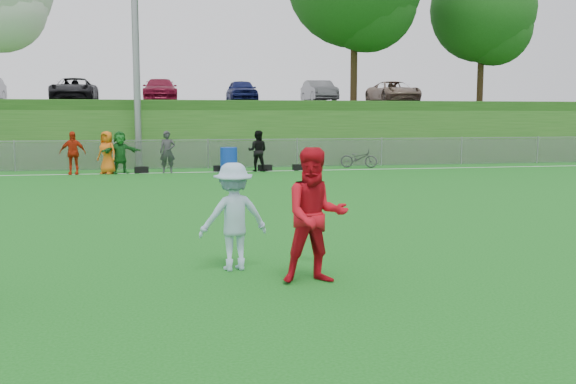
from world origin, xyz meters
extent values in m
plane|color=#145F14|center=(0.00, 0.00, 0.00)|extent=(120.00, 120.00, 0.00)
cube|color=white|center=(0.00, 18.00, 0.01)|extent=(60.00, 0.10, 0.01)
cube|color=gray|center=(0.00, 20.00, 0.60)|extent=(58.00, 0.02, 1.20)
cube|color=gray|center=(0.00, 20.00, 1.25)|extent=(58.00, 0.04, 0.04)
cylinder|color=gray|center=(-3.00, 20.80, 6.00)|extent=(0.30, 0.30, 12.00)
cube|color=#1D4E16|center=(0.00, 31.00, 1.50)|extent=(120.00, 18.00, 3.00)
cube|color=black|center=(0.00, 33.00, 3.05)|extent=(120.00, 12.00, 0.10)
cylinder|color=black|center=(8.00, 24.50, 7.25)|extent=(0.36, 0.36, 8.50)
sphere|color=#174311|center=(8.60, 24.20, 8.10)|extent=(5.10, 5.10, 5.10)
cylinder|color=black|center=(16.00, 26.00, 6.50)|extent=(0.36, 0.36, 7.00)
sphere|color=#174311|center=(16.00, 26.00, 8.25)|extent=(5.88, 5.88, 5.88)
sphere|color=#174311|center=(16.60, 25.70, 7.20)|extent=(4.20, 4.20, 4.20)
imported|color=black|center=(-7.00, 32.00, 3.82)|extent=(2.39, 5.18, 1.44)
imported|color=maroon|center=(-2.00, 32.00, 3.82)|extent=(2.02, 4.96, 1.44)
imported|color=#121951|center=(3.00, 32.00, 3.82)|extent=(1.70, 4.23, 1.44)
imported|color=slate|center=(8.00, 32.00, 3.82)|extent=(1.52, 4.37, 1.44)
imported|color=#8D725F|center=(13.00, 32.00, 3.82)|extent=(2.39, 5.18, 1.44)
imported|color=red|center=(-5.44, 18.00, 0.85)|extent=(1.00, 0.43, 1.69)
imported|color=orange|center=(-4.13, 18.00, 0.85)|extent=(0.99, 0.91, 1.69)
imported|color=#1C6923|center=(-3.63, 18.00, 0.85)|extent=(1.65, 1.00, 1.69)
imported|color=#323335|center=(-1.78, 18.00, 0.85)|extent=(0.62, 0.41, 1.69)
imported|color=black|center=(1.90, 18.00, 0.85)|extent=(0.98, 0.87, 1.69)
cube|color=black|center=(-2.82, 18.10, 0.13)|extent=(0.58, 0.33, 0.26)
cube|color=black|center=(0.36, 18.10, 0.13)|extent=(0.61, 0.43, 0.26)
cube|color=black|center=(2.22, 18.10, 0.13)|extent=(0.60, 0.40, 0.26)
cube|color=black|center=(3.70, 18.10, 0.13)|extent=(0.58, 0.34, 0.26)
imported|color=red|center=(0.03, 0.20, 0.94)|extent=(0.93, 0.73, 1.88)
imported|color=#A3C5E2|center=(-1.00, 1.18, 0.81)|extent=(1.13, 0.77, 1.62)
cylinder|color=white|center=(0.28, 1.29, 0.95)|extent=(0.27, 0.27, 0.03)
cylinder|color=#1137B8|center=(0.65, 17.59, 0.51)|extent=(0.91, 0.91, 1.03)
imported|color=#323235|center=(6.60, 19.00, 0.43)|extent=(1.72, 1.09, 0.85)
camera|label=1|loc=(-2.05, -8.29, 2.32)|focal=40.00mm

